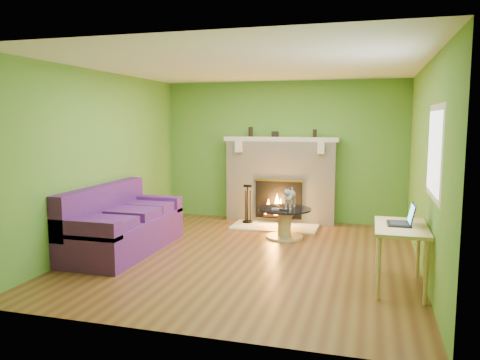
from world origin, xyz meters
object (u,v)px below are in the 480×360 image
object	(u,v)px
coffee_table	(284,221)
desk	(401,233)
sofa	(120,226)
cat	(290,197)

from	to	relation	value
coffee_table	desk	distance (m)	2.55
sofa	coffee_table	bearing A→B (deg)	32.95
coffee_table	sofa	bearing A→B (deg)	-147.05
coffee_table	desk	world-z (taller)	desk
cat	sofa	bearing A→B (deg)	-143.51
sofa	coffee_table	xyz separation A→B (m)	(2.15, 1.39, -0.09)
desk	sofa	bearing A→B (deg)	172.34
sofa	coffee_table	world-z (taller)	sofa
sofa	cat	bearing A→B (deg)	32.92
desk	cat	distance (m)	2.51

